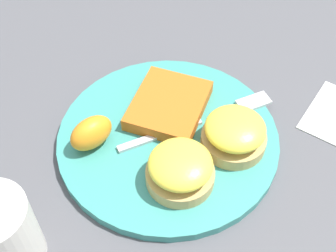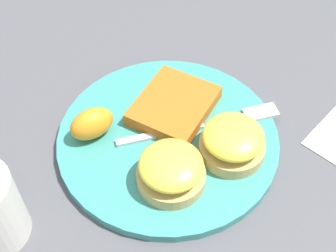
{
  "view_description": "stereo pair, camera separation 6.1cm",
  "coord_description": "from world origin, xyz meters",
  "px_view_note": "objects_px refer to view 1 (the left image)",
  "views": [
    {
      "loc": [
        0.33,
        0.21,
        0.51
      ],
      "look_at": [
        0.0,
        0.0,
        0.03
      ],
      "focal_mm": 50.0,
      "sensor_mm": 36.0,
      "label": 1
    },
    {
      "loc": [
        0.29,
        0.26,
        0.51
      ],
      "look_at": [
        0.0,
        0.0,
        0.03
      ],
      "focal_mm": 50.0,
      "sensor_mm": 36.0,
      "label": 2
    }
  ],
  "objects_px": {
    "sandwich_benedict_right": "(234,133)",
    "hashbrown_patty": "(169,105)",
    "fork": "(207,119)",
    "orange_wedge": "(91,133)",
    "sandwich_benedict_left": "(180,169)"
  },
  "relations": [
    {
      "from": "sandwich_benedict_right",
      "to": "hashbrown_patty",
      "type": "xyz_separation_m",
      "value": [
        -0.01,
        -0.1,
        -0.01
      ]
    },
    {
      "from": "sandwich_benedict_right",
      "to": "hashbrown_patty",
      "type": "relative_size",
      "value": 0.76
    },
    {
      "from": "fork",
      "to": "orange_wedge",
      "type": "bearing_deg",
      "value": -42.03
    },
    {
      "from": "sandwich_benedict_right",
      "to": "hashbrown_patty",
      "type": "distance_m",
      "value": 0.11
    },
    {
      "from": "sandwich_benedict_left",
      "to": "sandwich_benedict_right",
      "type": "relative_size",
      "value": 1.0
    },
    {
      "from": "sandwich_benedict_left",
      "to": "hashbrown_patty",
      "type": "relative_size",
      "value": 0.76
    },
    {
      "from": "sandwich_benedict_right",
      "to": "sandwich_benedict_left",
      "type": "bearing_deg",
      "value": -19.03
    },
    {
      "from": "sandwich_benedict_right",
      "to": "fork",
      "type": "distance_m",
      "value": 0.06
    },
    {
      "from": "sandwich_benedict_left",
      "to": "orange_wedge",
      "type": "height_order",
      "value": "sandwich_benedict_left"
    },
    {
      "from": "hashbrown_patty",
      "to": "sandwich_benedict_left",
      "type": "bearing_deg",
      "value": 39.58
    },
    {
      "from": "sandwich_benedict_right",
      "to": "fork",
      "type": "xyz_separation_m",
      "value": [
        -0.02,
        -0.05,
        -0.02
      ]
    },
    {
      "from": "fork",
      "to": "hashbrown_patty",
      "type": "bearing_deg",
      "value": -76.24
    },
    {
      "from": "sandwich_benedict_left",
      "to": "hashbrown_patty",
      "type": "bearing_deg",
      "value": -140.42
    },
    {
      "from": "sandwich_benedict_right",
      "to": "orange_wedge",
      "type": "height_order",
      "value": "sandwich_benedict_right"
    },
    {
      "from": "orange_wedge",
      "to": "fork",
      "type": "xyz_separation_m",
      "value": [
        -0.12,
        0.11,
        -0.02
      ]
    }
  ]
}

